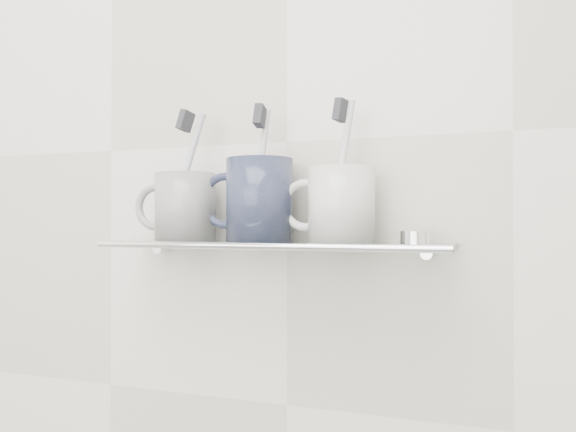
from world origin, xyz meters
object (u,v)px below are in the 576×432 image
at_px(shelf_glass, 272,245).
at_px(mug_right, 341,205).
at_px(mug_center, 260,200).
at_px(mug_left, 185,207).

relative_size(shelf_glass, mug_right, 4.85).
height_order(mug_center, mug_right, mug_center).
distance_m(mug_center, mug_right, 0.12).
bearing_deg(mug_left, shelf_glass, 16.11).
xyz_separation_m(mug_left, mug_right, (0.24, 0.00, 0.00)).
relative_size(mug_left, mug_center, 0.85).
height_order(shelf_glass, mug_left, mug_left).
bearing_deg(mug_center, mug_right, 1.78).
xyz_separation_m(shelf_glass, mug_right, (0.10, 0.00, 0.06)).
bearing_deg(shelf_glass, mug_center, 166.77).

